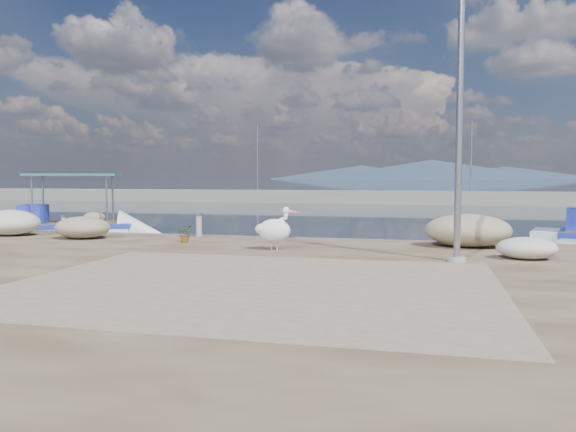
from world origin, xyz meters
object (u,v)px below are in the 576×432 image
(lamp_post, at_px, (459,121))
(bollard_near, at_px, (199,224))
(boat_left, at_px, (73,232))
(pelican, at_px, (275,230))

(lamp_post, xyz_separation_m, bollard_near, (-8.13, 3.73, -2.87))
(boat_left, xyz_separation_m, pelican, (10.01, -5.36, 0.82))
(pelican, height_order, bollard_near, pelican)
(lamp_post, bearing_deg, boat_left, 156.86)
(lamp_post, distance_m, bollard_near, 9.39)
(lamp_post, relative_size, bollard_near, 8.93)
(pelican, distance_m, bollard_near, 4.40)
(boat_left, relative_size, bollard_near, 8.55)
(pelican, xyz_separation_m, lamp_post, (4.72, -0.94, 2.74))
(boat_left, relative_size, lamp_post, 0.96)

